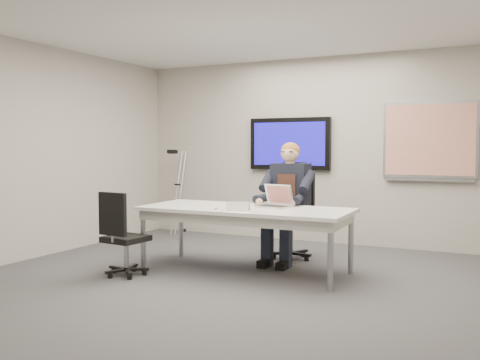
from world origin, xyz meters
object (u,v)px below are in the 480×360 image
at_px(laptop, 276,201).
at_px(office_chair_far, 293,233).
at_px(seated_person, 285,214).
at_px(conference_table, 245,215).
at_px(office_chair_near, 123,250).

bearing_deg(laptop, office_chair_far, 106.74).
bearing_deg(laptop, seated_person, 110.30).
height_order(conference_table, office_chair_far, office_chair_far).
height_order(office_chair_far, office_chair_near, office_chair_far).
bearing_deg(conference_table, seated_person, 70.18).
bearing_deg(seated_person, office_chair_far, 90.98).
relative_size(office_chair_far, seated_person, 0.71).
xyz_separation_m(conference_table, laptop, (0.29, 0.21, 0.15)).
bearing_deg(conference_table, office_chair_far, 75.01).
distance_m(office_chair_far, laptop, 0.87).
distance_m(office_chair_far, office_chair_near, 2.22).
distance_m(office_chair_far, seated_person, 0.39).
height_order(office_chair_far, seated_person, seated_person).
xyz_separation_m(office_chair_far, laptop, (0.06, -0.73, 0.48)).
bearing_deg(seated_person, laptop, -79.44).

